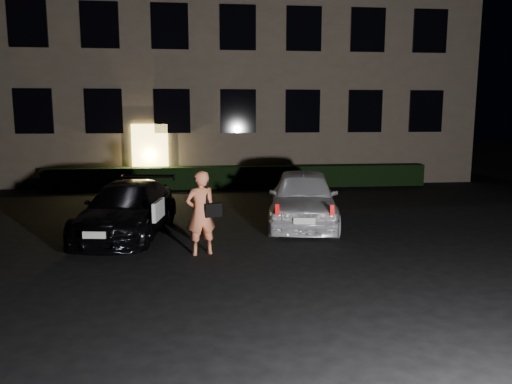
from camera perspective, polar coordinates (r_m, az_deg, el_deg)
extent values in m
plane|color=black|center=(9.65, 3.16, -8.75)|extent=(80.00, 80.00, 0.00)
cube|color=#6E5D4E|center=(24.30, -2.85, 16.28)|extent=(20.00, 8.00, 12.00)
cube|color=#EFCF5C|center=(20.17, -12.00, 4.04)|extent=(1.40, 0.10, 2.50)
cube|color=black|center=(20.95, -24.07, 8.43)|extent=(1.40, 0.10, 1.70)
cube|color=black|center=(20.33, -16.99, 8.82)|extent=(1.40, 0.10, 1.70)
cube|color=black|center=(20.03, -9.57, 9.09)|extent=(1.40, 0.10, 1.70)
cube|color=black|center=(20.06, -2.03, 9.21)|extent=(1.40, 0.10, 1.70)
cube|color=black|center=(20.43, 5.35, 9.18)|extent=(1.40, 0.10, 1.70)
cube|color=black|center=(21.11, 12.36, 9.00)|extent=(1.40, 0.10, 1.70)
cube|color=black|center=(22.08, 18.84, 8.73)|extent=(1.40, 0.10, 1.70)
cube|color=black|center=(21.20, -24.66, 17.09)|extent=(1.40, 0.10, 1.70)
cube|color=black|center=(20.59, -17.42, 17.76)|extent=(1.40, 0.10, 1.70)
cube|color=black|center=(20.29, -9.82, 18.16)|extent=(1.40, 0.10, 1.70)
cube|color=black|center=(20.32, -2.09, 18.27)|extent=(1.40, 0.10, 1.70)
cube|color=black|center=(20.68, 5.49, 18.08)|extent=(1.40, 0.10, 1.70)
cube|color=black|center=(21.36, 12.67, 17.62)|extent=(1.40, 0.10, 1.70)
cube|color=black|center=(22.32, 19.28, 16.96)|extent=(1.40, 0.10, 1.70)
cube|color=black|center=(19.78, -1.89, 1.74)|extent=(15.00, 0.70, 0.85)
imported|color=black|center=(12.50, -14.48, -1.92)|extent=(2.41, 4.57, 1.26)
cube|color=white|center=(11.46, -11.09, -2.01)|extent=(0.22, 0.91, 0.42)
cube|color=silver|center=(10.42, -18.01, -4.70)|extent=(0.46, 0.11, 0.14)
imported|color=silver|center=(13.24, 5.41, -0.61)|extent=(2.52, 4.56, 1.47)
cube|color=red|center=(11.21, 2.44, -2.00)|extent=(0.10, 0.07, 0.24)
cube|color=red|center=(11.23, 8.70, -2.07)|extent=(0.10, 0.07, 0.24)
cube|color=silver|center=(11.20, 5.56, -3.32)|extent=(0.49, 0.14, 0.14)
imported|color=#FF8559|center=(10.45, -6.33, -2.39)|extent=(0.75, 0.60, 1.78)
cube|color=black|center=(10.39, -4.97, -2.06)|extent=(0.39, 0.27, 0.28)
cube|color=black|center=(10.32, -5.70, 0.11)|extent=(0.06, 0.07, 0.55)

